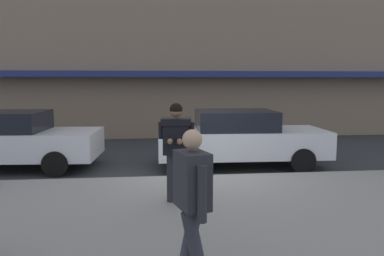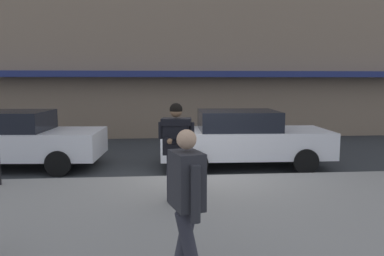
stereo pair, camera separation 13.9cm
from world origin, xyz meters
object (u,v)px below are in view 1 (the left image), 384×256
at_px(parked_sedan_near, 10,140).
at_px(pedestrian_with_bag, 192,197).
at_px(parked_sedan_mid, 240,138).
at_px(man_texting_on_phone, 176,142).

bearing_deg(parked_sedan_near, pedestrian_with_bag, -57.00).
bearing_deg(parked_sedan_near, parked_sedan_mid, -3.21).
relative_size(parked_sedan_near, pedestrian_with_bag, 2.71).
distance_m(parked_sedan_near, man_texting_on_phone, 5.52).
xyz_separation_m(parked_sedan_near, man_texting_on_phone, (4.17, -3.59, 0.46)).
bearing_deg(man_texting_on_phone, pedestrian_with_bag, -90.39).
height_order(parked_sedan_mid, man_texting_on_phone, man_texting_on_phone).
relative_size(parked_sedan_mid, man_texting_on_phone, 2.52).
relative_size(parked_sedan_mid, pedestrian_with_bag, 2.67).
distance_m(parked_sedan_near, pedestrian_with_bag, 7.62).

